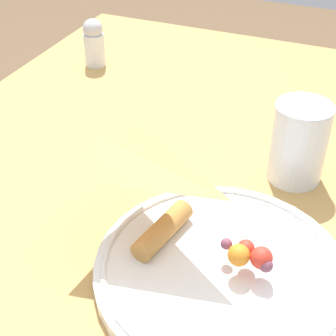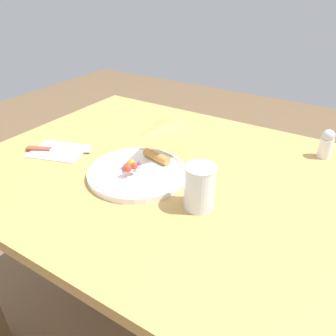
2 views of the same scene
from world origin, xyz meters
name	(u,v)px [view 1 (image 1 of 2)]	position (x,y,z in m)	size (l,w,h in m)	color
dining_table	(182,270)	(0.00, 0.00, 0.63)	(1.15, 0.85, 0.73)	tan
plate_pizza	(221,267)	(-0.08, -0.07, 0.74)	(0.27, 0.27, 0.05)	white
milk_glass	(299,144)	(0.13, -0.11, 0.78)	(0.07, 0.07, 0.11)	white
salt_shaker	(94,42)	(0.33, 0.30, 0.77)	(0.04, 0.04, 0.09)	white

